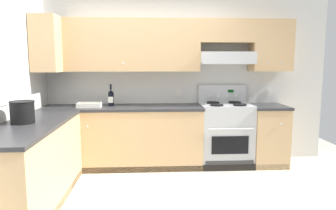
{
  "coord_description": "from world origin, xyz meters",
  "views": [
    {
      "loc": [
        0.03,
        -3.31,
        1.55
      ],
      "look_at": [
        0.25,
        0.7,
        1.0
      ],
      "focal_mm": 33.27,
      "sensor_mm": 36.0,
      "label": 1
    }
  ],
  "objects_px": {
    "stove": "(225,134)",
    "bowl": "(90,106)",
    "wine_bottle": "(111,97)",
    "bucket": "(22,112)"
  },
  "relations": [
    {
      "from": "stove",
      "to": "bowl",
      "type": "relative_size",
      "value": 3.56
    },
    {
      "from": "wine_bottle",
      "to": "stove",
      "type": "bearing_deg",
      "value": -1.78
    },
    {
      "from": "stove",
      "to": "bucket",
      "type": "height_order",
      "value": "stove"
    },
    {
      "from": "stove",
      "to": "bucket",
      "type": "xyz_separation_m",
      "value": [
        -2.48,
        -1.24,
        0.56
      ]
    },
    {
      "from": "bucket",
      "to": "wine_bottle",
      "type": "bearing_deg",
      "value": 59.38
    },
    {
      "from": "wine_bottle",
      "to": "bowl",
      "type": "bearing_deg",
      "value": -159.68
    },
    {
      "from": "wine_bottle",
      "to": "bucket",
      "type": "distance_m",
      "value": 1.5
    },
    {
      "from": "bowl",
      "to": "bucket",
      "type": "distance_m",
      "value": 1.28
    },
    {
      "from": "wine_bottle",
      "to": "bucket",
      "type": "relative_size",
      "value": 1.26
    },
    {
      "from": "stove",
      "to": "bowl",
      "type": "xyz_separation_m",
      "value": [
        -2.01,
        -0.06,
        0.45
      ]
    }
  ]
}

